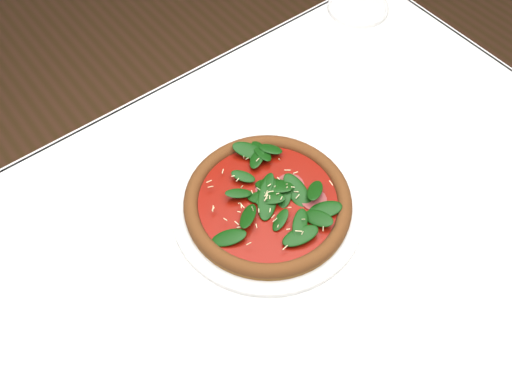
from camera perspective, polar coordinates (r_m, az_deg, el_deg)
ground at (r=1.59m, az=1.43°, el=-18.46°), size 6.00×6.00×0.00m
dining_table at (r=0.98m, az=2.22°, el=-7.92°), size 1.21×0.81×0.75m
plate at (r=0.92m, az=1.17°, el=-1.48°), size 0.31×0.31×0.01m
pizza at (r=0.91m, az=1.18°, el=-0.87°), size 0.31×0.31×0.03m
saucer_far at (r=1.29m, az=10.16°, el=17.73°), size 0.13×0.13×0.01m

